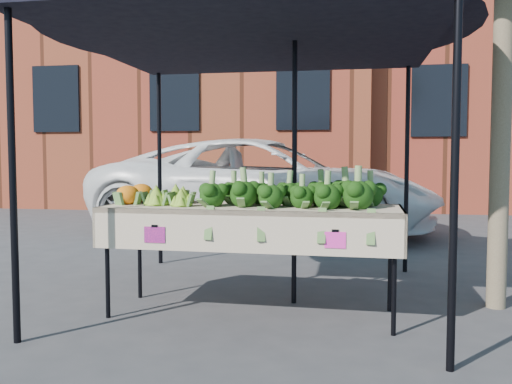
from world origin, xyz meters
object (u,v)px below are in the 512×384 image
table (252,260)px  vehicle (265,62)px  canopy (257,149)px  street_tree (504,32)px

table → vehicle: (-0.65, 4.74, 2.43)m
canopy → table: bearing=-84.7°
street_tree → vehicle: bearing=122.8°
vehicle → street_tree: 4.99m
street_tree → table: bearing=-164.3°
table → canopy: canopy is taller
vehicle → street_tree: size_ratio=1.23×
canopy → street_tree: size_ratio=0.67×
vehicle → street_tree: vehicle is taller
vehicle → table: bearing=-166.7°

